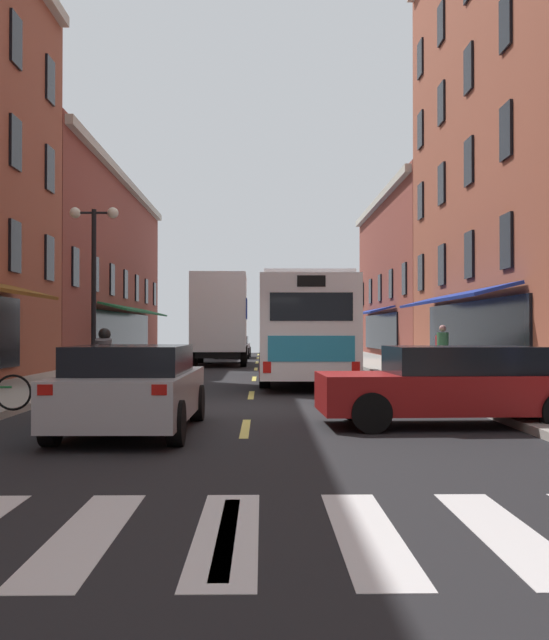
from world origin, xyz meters
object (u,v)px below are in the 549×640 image
transit_bus (302,328)px  sedan_near (454,385)px  sedan_mid (133,388)px  sedan_far (233,347)px  street_lamp_twin (94,284)px  box_truck (221,321)px  pedestrian_near (443,350)px  motorcycle_rider (104,373)px

transit_bus → sedan_near: 12.20m
sedan_mid → sedan_far: 33.22m
sedan_near → street_lamp_twin: (-8.12, 9.49, 2.26)m
box_truck → pedestrian_near: size_ratio=4.40×
sedan_mid → box_truck: bearing=89.8°
sedan_near → motorcycle_rider: size_ratio=2.16×
box_truck → sedan_mid: (-0.08, -23.63, -1.38)m
box_truck → street_lamp_twin: (-2.95, -13.40, 0.87)m
sedan_near → sedan_far: sedan_near is taller
box_truck → transit_bus: bearing=-73.4°
motorcycle_rider → transit_bus: bearing=61.6°
box_truck → motorcycle_rider: box_truck is taller
sedan_mid → motorcycle_rider: bearing=107.3°
sedan_mid → transit_bus: bearing=75.4°
street_lamp_twin → motorcycle_rider: bearing=-75.5°
motorcycle_rider → pedestrian_near: size_ratio=1.26×
transit_bus → motorcycle_rider: bearing=-118.4°
sedan_mid → motorcycle_rider: motorcycle_rider is taller
sedan_mid → sedan_far: bearing=89.5°
motorcycle_rider → street_lamp_twin: bearing=104.5°
transit_bus → pedestrian_near: transit_bus is taller
sedan_far → motorcycle_rider: 29.08m
transit_bus → motorcycle_rider: size_ratio=5.73×
box_truck → pedestrian_near: 14.02m
sedan_far → motorcycle_rider: size_ratio=2.21×
sedan_far → motorcycle_rider: bearing=-93.1°
sedan_near → pedestrian_near: (2.45, 11.17, 0.32)m
sedan_mid → sedan_far: sedan_mid is taller
street_lamp_twin → pedestrian_near: bearing=9.0°
box_truck → sedan_mid: box_truck is taller
motorcycle_rider → pedestrian_near: bearing=40.6°
sedan_near → sedan_mid: size_ratio=1.01×
box_truck → sedan_far: bearing=88.7°
transit_bus → sedan_mid: transit_bus is taller
box_truck → sedan_near: (5.17, -22.89, -1.40)m
sedan_near → sedan_mid: bearing=-172.0°
box_truck → sedan_near: box_truck is taller
transit_bus → street_lamp_twin: 6.80m
transit_bus → box_truck: (-3.24, 10.89, 0.41)m
sedan_mid → sedan_near: bearing=8.0°
transit_bus → pedestrian_near: (4.38, -0.83, -0.67)m
box_truck → sedan_mid: bearing=-90.2°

